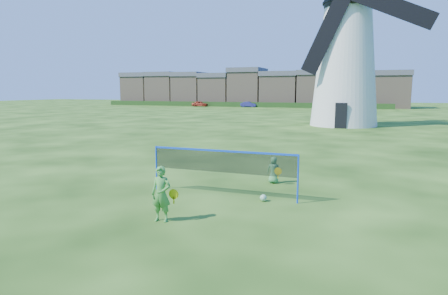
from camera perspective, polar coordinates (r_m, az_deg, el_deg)
name	(u,v)px	position (r m, az deg, el deg)	size (l,w,h in m)	color
ground	(214,192)	(13.66, -1.53, -6.48)	(220.00, 220.00, 0.00)	black
windmill	(346,56)	(40.64, 17.33, 12.57)	(15.01, 6.41, 19.87)	white
badminton_net	(222,162)	(12.92, -0.23, -2.16)	(5.05, 0.05, 1.55)	blue
player_girl	(161,194)	(10.64, -9.13, -6.71)	(0.71, 0.41, 1.50)	#45933B
player_boy	(274,170)	(14.93, 7.25, -3.26)	(0.63, 0.42, 1.01)	#4B9D55
play_ball	(263,198)	(12.58, 5.75, -7.31)	(0.22, 0.22, 0.22)	green
terraced_houses	(252,88)	(87.87, 4.11, 8.60)	(64.07, 8.40, 8.28)	gray
hedge	(235,104)	(82.80, 1.60, 6.29)	(62.00, 0.80, 1.00)	#193814
car_left	(200,104)	(84.05, -3.52, 6.37)	(1.38, 3.44, 1.17)	#9E2E1C
car_right	(249,104)	(81.66, 3.65, 6.29)	(1.19, 3.41, 1.12)	navy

